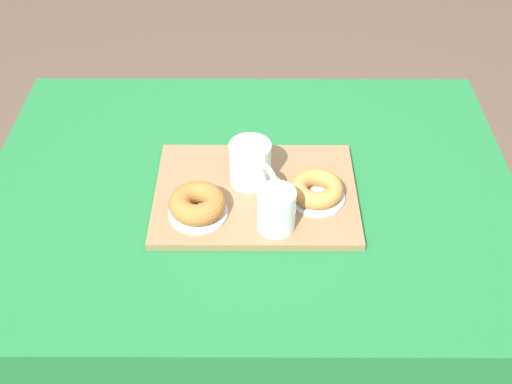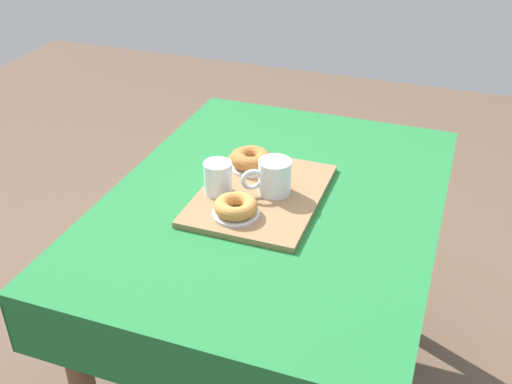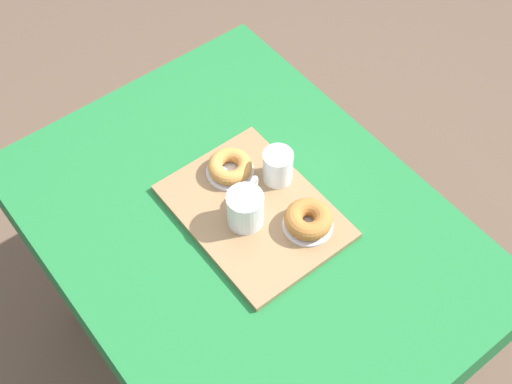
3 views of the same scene
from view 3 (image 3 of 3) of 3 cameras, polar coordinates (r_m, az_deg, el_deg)
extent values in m
plane|color=brown|center=(2.31, -0.63, -13.22)|extent=(6.00, 6.00, 0.00)
cube|color=#1E6B33|center=(1.63, -0.87, -2.93)|extent=(1.14, 0.86, 0.03)
cube|color=#1E6B33|center=(1.62, -13.09, -12.28)|extent=(1.14, 0.01, 0.14)
cube|color=#1E6B33|center=(1.88, 9.50, 2.45)|extent=(1.14, 0.01, 0.14)
cube|color=#1E6B33|center=(2.01, -10.79, 6.54)|extent=(0.01, 0.86, 0.14)
cylinder|color=brown|center=(2.13, -15.92, -4.69)|extent=(0.06, 0.06, 0.75)
cylinder|color=brown|center=(2.29, -1.35, 4.07)|extent=(0.06, 0.06, 0.75)
cylinder|color=brown|center=(1.97, 16.09, -13.06)|extent=(0.06, 0.06, 0.75)
cube|color=olive|center=(1.63, -0.17, -1.61)|extent=(0.42, 0.31, 0.02)
cylinder|color=white|center=(1.57, -1.00, -1.29)|extent=(0.09, 0.09, 0.09)
cylinder|color=maroon|center=(1.58, -1.00, -1.47)|extent=(0.07, 0.07, 0.07)
torus|color=white|center=(1.60, -0.30, 0.36)|extent=(0.04, 0.06, 0.06)
cylinder|color=white|center=(1.65, 1.83, 2.16)|extent=(0.07, 0.07, 0.09)
cylinder|color=silver|center=(1.66, 1.81, 1.74)|extent=(0.06, 0.06, 0.04)
cylinder|color=silver|center=(1.60, 4.33, -2.77)|extent=(0.12, 0.12, 0.01)
torus|color=#A3662D|center=(1.58, 4.39, -2.27)|extent=(0.11, 0.11, 0.04)
cylinder|color=silver|center=(1.69, -2.17, 1.71)|extent=(0.12, 0.12, 0.01)
torus|color=#BC7F3D|center=(1.67, -2.20, 2.16)|extent=(0.11, 0.11, 0.04)
camera|label=1|loc=(1.78, 31.71, 33.41)|focal=45.33mm
camera|label=2|loc=(2.08, -40.28, 30.18)|focal=42.84mm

